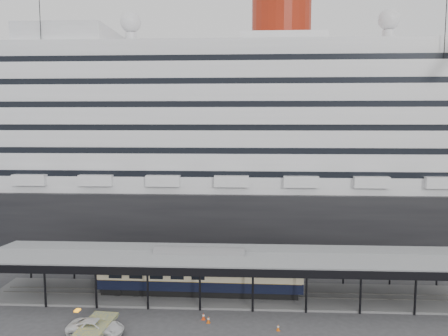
{
  "coord_description": "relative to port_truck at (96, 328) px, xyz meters",
  "views": [
    {
      "loc": [
        2.03,
        -44.87,
        20.73
      ],
      "look_at": [
        -0.6,
        8.0,
        14.99
      ],
      "focal_mm": 35.0,
      "sensor_mm": 36.0,
      "label": 1
    }
  ],
  "objects": [
    {
      "name": "ground",
      "position": [
        12.41,
        5.16,
        -0.76
      ],
      "size": [
        200.0,
        200.0,
        0.0
      ],
      "primitive_type": "plane",
      "color": "#37373A",
      "rests_on": "ground"
    },
    {
      "name": "cruise_ship",
      "position": [
        12.46,
        37.16,
        17.59
      ],
      "size": [
        130.0,
        30.0,
        43.9
      ],
      "color": "black",
      "rests_on": "ground"
    },
    {
      "name": "port_truck",
      "position": [
        0.0,
        0.0,
        0.0
      ],
      "size": [
        5.64,
        2.94,
        1.52
      ],
      "primitive_type": "imported",
      "rotation": [
        0.0,
        0.0,
        1.49
      ],
      "color": "silver",
      "rests_on": "ground"
    },
    {
      "name": "traffic_cone_right",
      "position": [
        17.76,
        1.79,
        -0.43
      ],
      "size": [
        0.42,
        0.42,
        0.66
      ],
      "rotation": [
        0.0,
        0.0,
        0.29
      ],
      "color": "#DD5B0C",
      "rests_on": "ground"
    },
    {
      "name": "traffic_cone_mid",
      "position": [
        10.11,
        3.82,
        -0.39
      ],
      "size": [
        0.45,
        0.45,
        0.75
      ],
      "rotation": [
        0.0,
        0.0,
        -0.2
      ],
      "color": "#E83E0C",
      "rests_on": "ground"
    },
    {
      "name": "traffic_cone_left",
      "position": [
        10.7,
        3.09,
        -0.4
      ],
      "size": [
        0.43,
        0.43,
        0.73
      ],
      "rotation": [
        0.0,
        0.0,
        -0.16
      ],
      "color": "#D7530B",
      "rests_on": "ground"
    },
    {
      "name": "platform_canopy",
      "position": [
        12.41,
        10.16,
        1.6
      ],
      "size": [
        56.0,
        9.18,
        5.3
      ],
      "color": "slate",
      "rests_on": "ground"
    },
    {
      "name": "pullman_carriage",
      "position": [
        9.04,
        10.16,
        2.11
      ],
      "size": [
        24.26,
        3.56,
        23.77
      ],
      "rotation": [
        0.0,
        0.0,
        -0.02
      ],
      "color": "black",
      "rests_on": "ground"
    }
  ]
}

